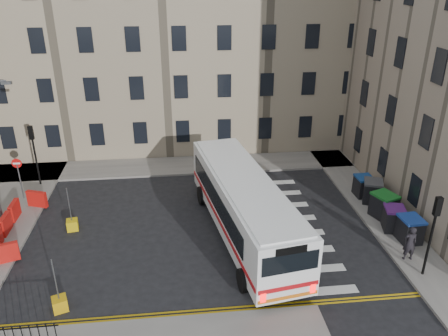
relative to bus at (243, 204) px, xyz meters
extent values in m
plane|color=black|center=(-0.67, 1.01, -1.94)|extent=(120.00, 120.00, 0.00)
cube|color=slate|center=(-6.67, 9.61, -1.86)|extent=(36.00, 3.20, 0.15)
cube|color=slate|center=(8.33, 5.01, -1.86)|extent=(2.40, 26.00, 0.15)
cube|color=gray|center=(-7.67, 16.51, 6.06)|extent=(38.00, 10.50, 16.00)
cylinder|color=black|center=(7.93, -4.49, -0.19)|extent=(0.12, 0.12, 3.20)
cube|color=black|center=(7.93, -4.49, 1.86)|extent=(0.28, 0.22, 0.90)
cylinder|color=black|center=(-12.67, 7.51, -0.19)|extent=(0.12, 0.12, 3.20)
cube|color=black|center=(-12.67, 7.51, 1.86)|extent=(0.28, 0.22, 0.90)
cylinder|color=#595B5E|center=(-13.17, 5.51, -0.59)|extent=(0.08, 0.08, 2.40)
cube|color=red|center=(-13.17, 5.51, 0.91)|extent=(0.60, 0.04, 0.60)
cube|color=red|center=(-12.87, 1.51, -1.29)|extent=(0.25, 1.25, 1.00)
cube|color=red|center=(-12.87, 3.01, -1.29)|extent=(0.25, 1.25, 1.00)
cube|color=red|center=(-11.97, 4.31, -1.29)|extent=(1.26, 0.66, 1.00)
cube|color=red|center=(-11.97, -1.29, -1.29)|extent=(1.26, 0.66, 1.00)
cube|color=white|center=(0.00, -0.01, 0.02)|extent=(4.70, 12.59, 2.80)
cube|color=black|center=(-1.48, 0.32, 0.24)|extent=(1.61, 9.73, 1.12)
cube|color=black|center=(1.30, 0.77, 0.24)|extent=(1.61, 9.73, 1.12)
cube|color=black|center=(-0.97, 6.08, 0.30)|extent=(2.44, 0.45, 1.23)
cube|color=black|center=(0.97, -6.09, 0.58)|extent=(2.44, 0.45, 0.89)
cube|color=#B20F14|center=(-1.39, -0.23, -0.65)|extent=(1.94, 11.94, 0.20)
cube|color=#B20F14|center=(1.40, 0.21, -0.65)|extent=(1.94, 11.94, 0.20)
cube|color=#FF0C0C|center=(-0.13, -6.28, -0.93)|extent=(0.25, 0.09, 0.45)
cube|color=#FF0C0C|center=(2.08, -5.93, -0.93)|extent=(0.25, 0.09, 0.45)
cylinder|color=black|center=(-2.03, 3.86, -1.38)|extent=(0.49, 1.15, 1.12)
cylinder|color=black|center=(0.73, 4.30, -1.38)|extent=(0.49, 1.15, 1.12)
cylinder|color=black|center=(-0.69, -4.54, -1.38)|extent=(0.49, 1.15, 1.12)
cylinder|color=black|center=(2.07, -4.10, -1.38)|extent=(0.49, 1.15, 1.12)
cube|color=black|center=(8.61, -1.73, -1.16)|extent=(1.09, 1.25, 1.25)
cube|color=#1B3E98|center=(8.61, -1.73, -0.47)|extent=(1.15, 1.30, 0.13)
cube|color=black|center=(8.29, -0.56, -1.18)|extent=(1.26, 1.38, 1.22)
cube|color=#511C6A|center=(8.29, -0.56, -0.50)|extent=(1.33, 1.44, 0.13)
cube|color=black|center=(8.35, 0.81, -1.13)|extent=(1.47, 1.57, 1.32)
cube|color=#176922|center=(8.35, 0.81, -0.40)|extent=(1.54, 1.64, 0.14)
cube|color=black|center=(8.47, 2.65, -1.15)|extent=(1.43, 1.52, 1.27)
cube|color=#3E3E41|center=(8.47, 2.65, -0.45)|extent=(1.50, 1.59, 0.13)
cube|color=black|center=(8.26, 3.48, -1.20)|extent=(1.01, 1.16, 1.18)
cube|color=navy|center=(8.26, 3.48, -0.54)|extent=(1.06, 1.21, 0.12)
imported|color=black|center=(7.76, -3.28, -0.87)|extent=(0.69, 0.47, 1.84)
cube|color=gold|center=(-9.40, 1.62, -1.64)|extent=(0.70, 0.70, 0.60)
cube|color=#C6950B|center=(-8.63, -4.88, -1.64)|extent=(0.76, 0.76, 0.60)
camera|label=1|loc=(-3.30, -20.12, 11.27)|focal=35.00mm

